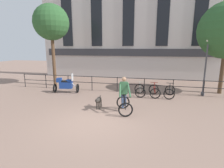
% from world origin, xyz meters
% --- Properties ---
extents(ground_plane, '(60.00, 60.00, 0.00)m').
position_xyz_m(ground_plane, '(0.00, 0.00, 0.00)').
color(ground_plane, '#8E7060').
extents(canal_railing, '(15.05, 0.05, 1.05)m').
position_xyz_m(canal_railing, '(-0.00, 5.20, 0.71)').
color(canal_railing, black).
rests_on(canal_railing, ground_plane).
extents(building_facade, '(18.00, 0.72, 11.90)m').
position_xyz_m(building_facade, '(-0.00, 10.99, 5.92)').
color(building_facade, beige).
rests_on(building_facade, ground_plane).
extents(cyclist_with_bike, '(0.96, 1.30, 1.70)m').
position_xyz_m(cyclist_with_bike, '(1.05, 1.45, 0.76)').
color(cyclist_with_bike, black).
rests_on(cyclist_with_bike, ground_plane).
extents(dog, '(0.31, 1.06, 0.65)m').
position_xyz_m(dog, '(-0.27, 1.54, 0.45)').
color(dog, '#332D28').
rests_on(dog, ground_plane).
extents(parked_motorcycle, '(1.80, 0.96, 1.35)m').
position_xyz_m(parked_motorcycle, '(-3.43, 4.21, 0.56)').
color(parked_motorcycle, black).
rests_on(parked_motorcycle, ground_plane).
extents(parked_bicycle_near_lamp, '(0.79, 1.18, 0.86)m').
position_xyz_m(parked_bicycle_near_lamp, '(1.63, 4.54, 0.36)').
color(parked_bicycle_near_lamp, black).
rests_on(parked_bicycle_near_lamp, ground_plane).
extents(parked_bicycle_mid_left, '(0.74, 1.16, 0.86)m').
position_xyz_m(parked_bicycle_mid_left, '(2.55, 4.54, 0.36)').
color(parked_bicycle_mid_left, black).
rests_on(parked_bicycle_mid_left, ground_plane).
extents(parked_bicycle_mid_right, '(0.82, 1.19, 0.86)m').
position_xyz_m(parked_bicycle_mid_right, '(3.48, 4.54, 0.36)').
color(parked_bicycle_mid_right, black).
rests_on(parked_bicycle_mid_right, ground_plane).
extents(street_lamp, '(0.28, 0.28, 3.68)m').
position_xyz_m(street_lamp, '(5.66, 5.47, 2.08)').
color(street_lamp, '#424247').
rests_on(street_lamp, ground_plane).
extents(tree_canalside_left, '(2.76, 2.76, 6.38)m').
position_xyz_m(tree_canalside_left, '(-5.47, 6.28, 4.96)').
color(tree_canalside_left, brown).
rests_on(tree_canalside_left, ground_plane).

